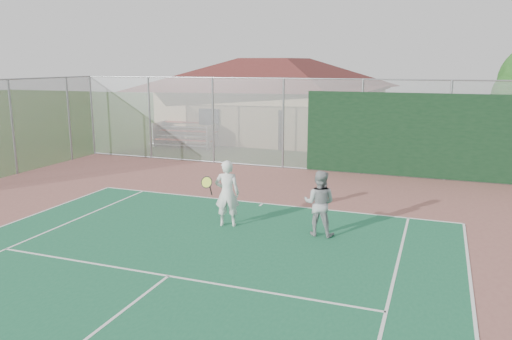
% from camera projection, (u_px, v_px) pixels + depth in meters
% --- Properties ---
extents(back_fence, '(20.08, 0.11, 3.53)m').
position_uv_depth(back_fence, '(364.00, 130.00, 18.30)').
color(back_fence, gray).
rests_on(back_fence, ground).
extents(side_fence_left, '(0.08, 9.00, 3.50)m').
position_uv_depth(side_fence_left, '(13.00, 128.00, 18.30)').
color(side_fence_left, gray).
rests_on(side_fence_left, ground).
extents(clubhouse, '(12.19, 8.36, 5.15)m').
position_uv_depth(clubhouse, '(275.00, 90.00, 27.20)').
color(clubhouse, tan).
rests_on(clubhouse, ground).
extents(bleachers, '(3.19, 2.06, 1.17)m').
position_uv_depth(bleachers, '(187.00, 134.00, 24.96)').
color(bleachers, '#B43F29').
rests_on(bleachers, ground).
extents(player_white_front, '(0.93, 0.71, 1.69)m').
position_uv_depth(player_white_front, '(227.00, 194.00, 12.51)').
color(player_white_front, silver).
rests_on(player_white_front, ground).
extents(player_grey_back, '(0.77, 0.60, 1.58)m').
position_uv_depth(player_grey_back, '(319.00, 204.00, 11.84)').
color(player_grey_back, '#96999B').
rests_on(player_grey_back, ground).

